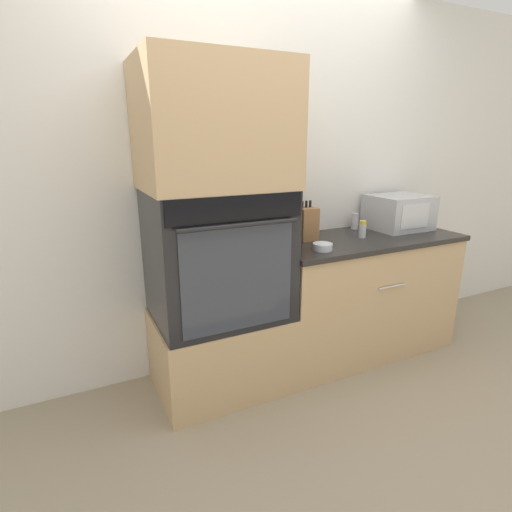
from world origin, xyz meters
name	(u,v)px	position (x,y,z in m)	size (l,w,h in m)	color
ground_plane	(298,393)	(0.00, 0.00, 0.00)	(12.00, 12.00, 0.00)	gray
wall_back	(254,181)	(0.00, 0.63, 1.25)	(8.00, 0.05, 2.50)	silver
oven_cabinet_base	(221,350)	(-0.40, 0.30, 0.24)	(0.79, 0.60, 0.49)	tan
wall_oven	(218,255)	(-0.40, 0.30, 0.87)	(0.77, 0.64, 0.77)	black
oven_cabinet_upper	(214,126)	(-0.40, 0.30, 1.59)	(0.79, 0.60, 0.67)	tan
counter_unit	(359,294)	(0.69, 0.30, 0.43)	(1.40, 0.63, 0.87)	tan
microwave	(399,212)	(1.09, 0.39, 0.99)	(0.42, 0.37, 0.25)	#B2B5BA
knife_block	(306,223)	(0.28, 0.41, 0.98)	(0.12, 0.15, 0.26)	olive
bowl	(323,247)	(0.22, 0.13, 0.89)	(0.12, 0.12, 0.04)	silver
condiment_jar_near	(308,231)	(0.37, 0.51, 0.90)	(0.06, 0.06, 0.06)	silver
condiment_jar_mid	(355,221)	(0.80, 0.53, 0.92)	(0.05, 0.05, 0.12)	silver
condiment_jar_far	(295,241)	(0.10, 0.25, 0.91)	(0.04, 0.04, 0.10)	brown
condiment_jar_back	(362,229)	(0.66, 0.28, 0.92)	(0.05, 0.05, 0.12)	silver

